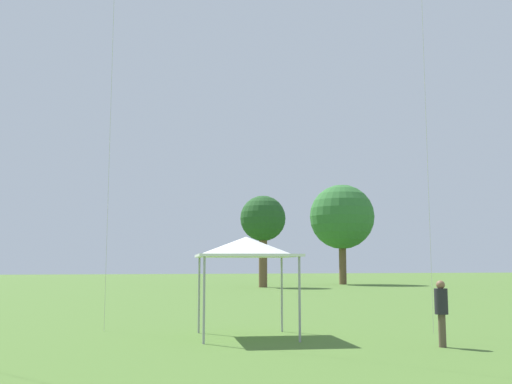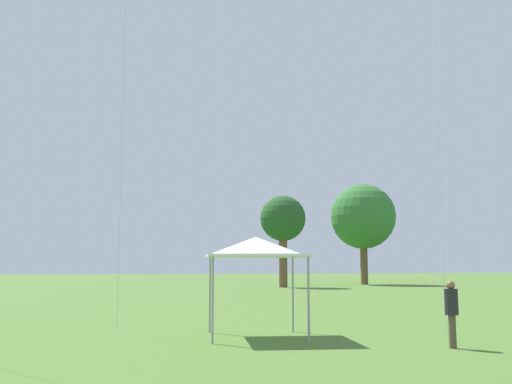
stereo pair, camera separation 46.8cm
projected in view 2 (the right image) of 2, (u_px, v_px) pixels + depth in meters
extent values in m
cylinder|color=brown|center=(452.00, 332.00, 16.00)|extent=(0.26, 0.26, 0.88)
cylinder|color=#232328|center=(451.00, 302.00, 16.10)|extent=(0.47, 0.47, 0.69)
sphere|color=brown|center=(451.00, 285.00, 16.15)|extent=(0.24, 0.24, 0.24)
cube|color=white|center=(256.00, 256.00, 18.71)|extent=(3.51, 3.51, 0.08)
cone|color=white|center=(256.00, 246.00, 18.74)|extent=(3.33, 3.33, 0.56)
cylinder|color=#99999E|center=(210.00, 295.00, 19.78)|extent=(0.07, 0.07, 2.46)
cylinder|color=#99999E|center=(293.00, 294.00, 20.06)|extent=(0.07, 0.07, 2.46)
cylinder|color=#99999E|center=(213.00, 300.00, 17.04)|extent=(0.07, 0.07, 2.46)
cylinder|color=#99999E|center=(309.00, 299.00, 17.32)|extent=(0.07, 0.07, 2.46)
cylinder|color=#BCB7A8|center=(434.00, 9.00, 20.38)|extent=(0.01, 0.01, 21.75)
cylinder|color=#BCB7A8|center=(125.00, 36.00, 21.59)|extent=(0.01, 0.01, 20.81)
cylinder|color=brown|center=(364.00, 259.00, 69.37)|extent=(0.84, 0.84, 5.80)
sphere|color=#337033|center=(363.00, 216.00, 69.97)|extent=(7.58, 7.58, 7.58)
cylinder|color=brown|center=(283.00, 259.00, 60.55)|extent=(0.85, 0.85, 5.70)
sphere|color=#235123|center=(283.00, 218.00, 61.05)|extent=(4.65, 4.65, 4.65)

